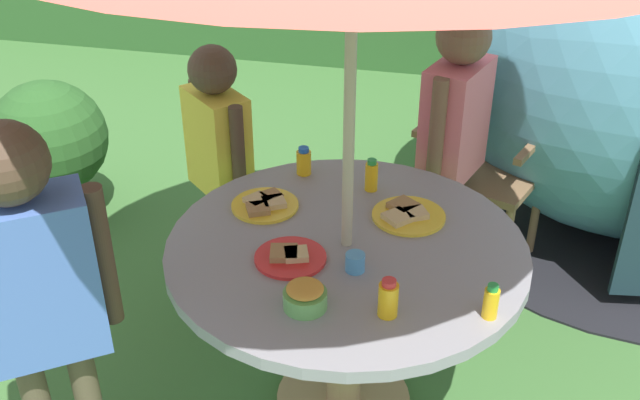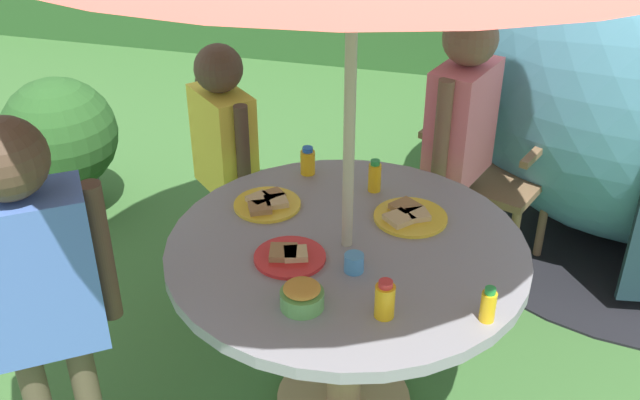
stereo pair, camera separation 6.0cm
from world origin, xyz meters
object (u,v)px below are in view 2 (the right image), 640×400
Objects in this scene: plate_near_left at (290,256)px; plate_near_right at (409,216)px; juice_bottle_far_left at (308,161)px; plate_back_edge at (267,203)px; juice_bottle_far_right at (488,305)px; wooden_chair at (498,143)px; potted_plant at (61,140)px; child_in_pink_shirt at (461,122)px; child_in_yellow_shirt at (224,141)px; juice_bottle_center_front at (385,300)px; cup_near at (354,263)px; snack_bowl at (302,296)px; juice_bottle_center_back at (375,176)px; garden_table at (346,277)px; child_in_blue_shirt at (33,274)px.

plate_near_left is 0.90× the size of plate_near_right.
juice_bottle_far_left is at bearing 152.23° from plate_near_right.
plate_back_edge is at bearing -174.72° from plate_near_right.
plate_near_right is at bearing 121.76° from juice_bottle_far_right.
wooden_chair is 1.40× the size of potted_plant.
child_in_pink_shirt reaches higher than child_in_yellow_shirt.
child_in_pink_shirt is 10.46× the size of juice_bottle_center_front.
child_in_yellow_shirt is 1.26m from juice_bottle_center_front.
child_in_pink_shirt is at bearing 76.73° from cup_near.
juice_bottle_center_back reaches higher than snack_bowl.
plate_near_right is (0.51, 0.05, -0.00)m from plate_back_edge.
plate_back_edge is at bearing 120.43° from plate_near_left.
garden_table is 4.99× the size of plate_back_edge.
cup_near reaches higher than plate_back_edge.
child_in_blue_shirt reaches higher than cup_near.
garden_table is at bearing 0.00° from child_in_pink_shirt.
juice_bottle_far_left is 0.28m from juice_bottle_center_back.
plate_back_edge is at bearing -10.54° from child_in_yellow_shirt.
child_in_yellow_shirt is at bearing 48.51° from child_in_blue_shirt.
juice_bottle_center_front is at bearing -76.55° from juice_bottle_center_back.
child_in_yellow_shirt is at bearing -19.55° from potted_plant.
juice_bottle_center_back reaches higher than potted_plant.
child_in_blue_shirt reaches higher than child_in_pink_shirt.
cup_near is at bearing -3.76° from child_in_yellow_shirt.
juice_bottle_center_back is at bearing 94.04° from cup_near.
snack_bowl is at bearing -38.46° from potted_plant.
plate_near_left is at bearing 177.12° from cup_near.
plate_near_right is at bearing 70.99° from cup_near.
juice_bottle_far_left is at bearing 119.94° from juice_bottle_center_front.
plate_near_left is at bearing -80.36° from juice_bottle_far_left.
plate_back_edge and plate_near_left have the same top height.
garden_table is 1.59× the size of potted_plant.
plate_near_left is 0.40m from juice_bottle_center_front.
cup_near is (1.77, -1.11, 0.33)m from potted_plant.
snack_bowl is at bearing -175.25° from juice_bottle_center_front.
juice_bottle_far_right is 0.90× the size of juice_bottle_center_back.
juice_bottle_center_back is (1.73, -0.60, 0.36)m from potted_plant.
child_in_yellow_shirt reaches higher than juice_bottle_far_left.
child_in_blue_shirt reaches higher than juice_bottle_far_left.
juice_bottle_far_left is at bearing 99.64° from plate_near_left.
garden_table is at bearing -26.23° from plate_back_edge.
potted_plant is at bearing -157.66° from child_in_yellow_shirt.
cup_near is at bearing -85.79° from wooden_chair.
wooden_chair is 4.11× the size of plate_near_right.
child_in_blue_shirt is 10.84× the size of juice_bottle_center_front.
plate_near_right reaches higher than potted_plant.
juice_bottle_far_right is 0.79m from juice_bottle_center_back.
snack_bowl is 0.25m from plate_near_left.
potted_plant is 6.76× the size of juice_bottle_far_left.
juice_bottle_far_left is (-0.20, 0.79, 0.01)m from snack_bowl.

